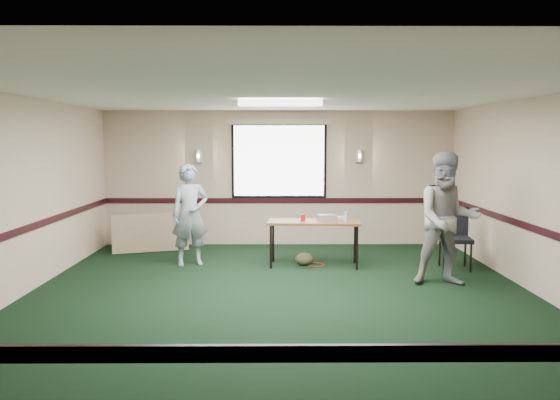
{
  "coord_description": "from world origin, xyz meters",
  "views": [
    {
      "loc": [
        -0.06,
        -6.96,
        2.1
      ],
      "look_at": [
        0.0,
        1.3,
        1.2
      ],
      "focal_mm": 35.0,
      "sensor_mm": 36.0,
      "label": 1
    }
  ],
  "objects_px": {
    "person_left": "(190,215)",
    "person_right": "(447,219)",
    "projector": "(327,218)",
    "folding_table": "(314,224)",
    "conference_chair": "(454,232)"
  },
  "relations": [
    {
      "from": "person_left",
      "to": "person_right",
      "type": "height_order",
      "value": "person_right"
    },
    {
      "from": "projector",
      "to": "person_left",
      "type": "bearing_deg",
      "value": 161.51
    },
    {
      "from": "person_left",
      "to": "person_right",
      "type": "relative_size",
      "value": 0.88
    },
    {
      "from": "person_left",
      "to": "projector",
      "type": "bearing_deg",
      "value": -20.9
    },
    {
      "from": "folding_table",
      "to": "person_right",
      "type": "relative_size",
      "value": 0.81
    },
    {
      "from": "folding_table",
      "to": "person_left",
      "type": "xyz_separation_m",
      "value": [
        -2.09,
        0.11,
        0.15
      ]
    },
    {
      "from": "person_left",
      "to": "person_right",
      "type": "distance_m",
      "value": 4.16
    },
    {
      "from": "folding_table",
      "to": "projector",
      "type": "bearing_deg",
      "value": 17.49
    },
    {
      "from": "person_right",
      "to": "person_left",
      "type": "bearing_deg",
      "value": 164.61
    },
    {
      "from": "folding_table",
      "to": "person_right",
      "type": "distance_m",
      "value": 2.23
    },
    {
      "from": "projector",
      "to": "person_left",
      "type": "xyz_separation_m",
      "value": [
        -2.31,
        0.06,
        0.04
      ]
    },
    {
      "from": "projector",
      "to": "person_left",
      "type": "distance_m",
      "value": 2.31
    },
    {
      "from": "folding_table",
      "to": "person_right",
      "type": "bearing_deg",
      "value": -29.27
    },
    {
      "from": "conference_chair",
      "to": "person_right",
      "type": "relative_size",
      "value": 0.52
    },
    {
      "from": "projector",
      "to": "person_left",
      "type": "relative_size",
      "value": 0.17
    }
  ]
}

